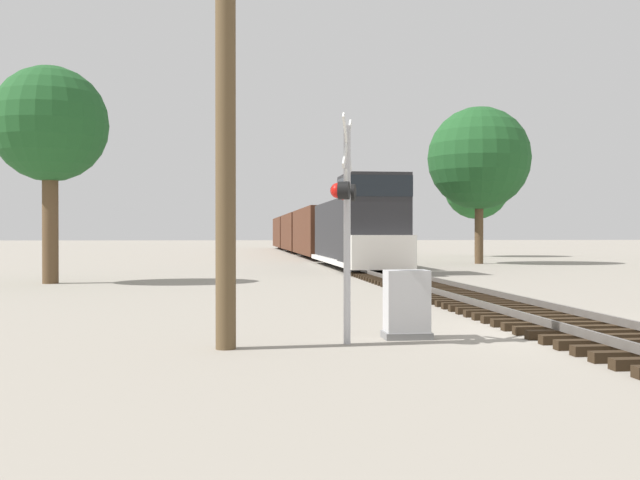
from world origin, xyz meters
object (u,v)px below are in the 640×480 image
(tree_deep_background, at_px, (477,187))
(crossing_signal_near, at_px, (346,206))
(tree_far_right, at_px, (50,126))
(freight_train, at_px, (309,232))
(relay_cabinet, at_px, (407,305))
(utility_pole, at_px, (226,115))
(tree_mid_background, at_px, (479,159))

(tree_deep_background, bearing_deg, crossing_signal_near, -110.98)
(tree_far_right, bearing_deg, freight_train, 68.95)
(freight_train, distance_m, tree_far_right, 37.36)
(crossing_signal_near, xyz_separation_m, tree_deep_background, (17.90, 46.69, 3.38))
(relay_cabinet, height_order, tree_far_right, tree_far_right)
(freight_train, relative_size, utility_pole, 8.85)
(crossing_signal_near, bearing_deg, tree_far_right, -134.84)
(crossing_signal_near, bearing_deg, freight_train, -167.81)
(utility_pole, distance_m, tree_deep_background, 51.11)
(tree_far_right, height_order, tree_mid_background, tree_mid_background)
(relay_cabinet, bearing_deg, tree_far_right, 121.83)
(tree_far_right, distance_m, tree_deep_background, 40.23)
(tree_far_right, height_order, tree_deep_background, tree_deep_background)
(utility_pole, height_order, tree_mid_background, tree_mid_background)
(relay_cabinet, height_order, tree_deep_background, tree_deep_background)
(tree_far_right, bearing_deg, utility_pole, -68.26)
(tree_mid_background, bearing_deg, crossing_signal_near, -112.26)
(freight_train, bearing_deg, tree_far_right, -111.05)
(relay_cabinet, distance_m, tree_deep_background, 49.35)
(freight_train, height_order, crossing_signal_near, freight_train)
(relay_cabinet, distance_m, tree_mid_background, 34.88)
(tree_far_right, xyz_separation_m, tree_deep_background, (26.67, 30.11, -0.22))
(tree_far_right, bearing_deg, tree_deep_background, 48.47)
(freight_train, distance_m, tree_mid_background, 21.07)
(freight_train, distance_m, tree_deep_background, 14.57)
(crossing_signal_near, relative_size, relay_cabinet, 3.16)
(relay_cabinet, relative_size, utility_pole, 0.17)
(relay_cabinet, height_order, tree_mid_background, tree_mid_background)
(freight_train, xyz_separation_m, relay_cabinet, (-3.39, -50.72, -1.40))
(tree_deep_background, bearing_deg, utility_pole, -112.97)
(tree_deep_background, bearing_deg, tree_far_right, -131.53)
(tree_mid_background, bearing_deg, relay_cabinet, -110.76)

